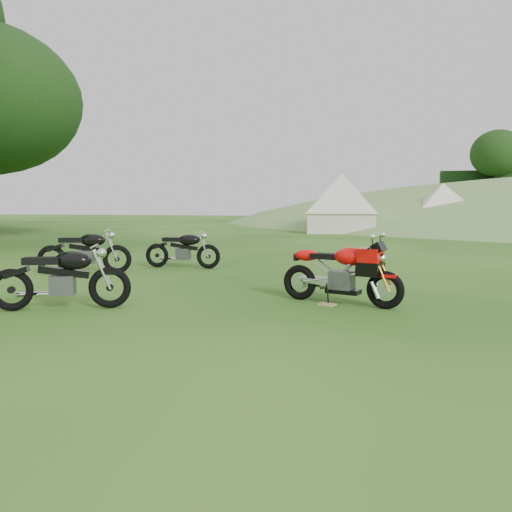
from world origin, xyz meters
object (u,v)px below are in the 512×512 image
(vintage_moto_a, at_px, (61,276))
(tent_left, at_px, (342,205))
(vintage_moto_b, at_px, (182,248))
(tent_mid, at_px, (442,207))
(plywood_board, at_px, (327,304))
(vintage_moto_c, at_px, (84,250))
(sport_motorcycle, at_px, (341,268))

(vintage_moto_a, distance_m, tent_left, 20.65)
(tent_left, bearing_deg, vintage_moto_a, -100.33)
(vintage_moto_b, xyz_separation_m, tent_mid, (7.43, 17.64, 0.85))
(vintage_moto_a, height_order, vintage_moto_b, vintage_moto_a)
(plywood_board, relative_size, vintage_moto_b, 0.13)
(vintage_moto_b, xyz_separation_m, vintage_moto_c, (-1.62, -1.38, 0.04))
(vintage_moto_b, distance_m, tent_left, 16.06)
(vintage_moto_b, height_order, tent_left, tent_left)
(vintage_moto_b, bearing_deg, sport_motorcycle, -43.26)
(vintage_moto_a, bearing_deg, tent_mid, 48.97)
(sport_motorcycle, distance_m, vintage_moto_b, 5.05)
(sport_motorcycle, height_order, tent_mid, tent_mid)
(plywood_board, height_order, tent_mid, tent_mid)
(tent_mid, bearing_deg, vintage_moto_a, -114.05)
(sport_motorcycle, distance_m, tent_left, 19.24)
(vintage_moto_a, relative_size, tent_mid, 0.60)
(plywood_board, xyz_separation_m, tent_left, (-1.36, 19.28, 1.43))
(sport_motorcycle, relative_size, tent_mid, 0.58)
(vintage_moto_a, xyz_separation_m, vintage_moto_b, (-0.16, 4.65, -0.02))
(sport_motorcycle, bearing_deg, plywood_board, -126.87)
(sport_motorcycle, distance_m, vintage_moto_c, 5.77)
(vintage_moto_b, bearing_deg, tent_left, 79.13)
(tent_left, bearing_deg, plywood_board, -90.34)
(vintage_moto_b, relative_size, tent_mid, 0.57)
(vintage_moto_b, distance_m, tent_mid, 19.16)
(vintage_moto_a, height_order, tent_left, tent_left)
(plywood_board, xyz_separation_m, vintage_moto_b, (-3.66, 3.42, 0.44))
(plywood_board, bearing_deg, vintage_moto_a, -160.62)
(vintage_moto_b, relative_size, vintage_moto_c, 0.92)
(vintage_moto_a, xyz_separation_m, vintage_moto_c, (-1.78, 3.26, 0.02))
(vintage_moto_a, xyz_separation_m, tent_left, (2.13, 20.51, 0.97))
(tent_left, bearing_deg, sport_motorcycle, -89.79)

